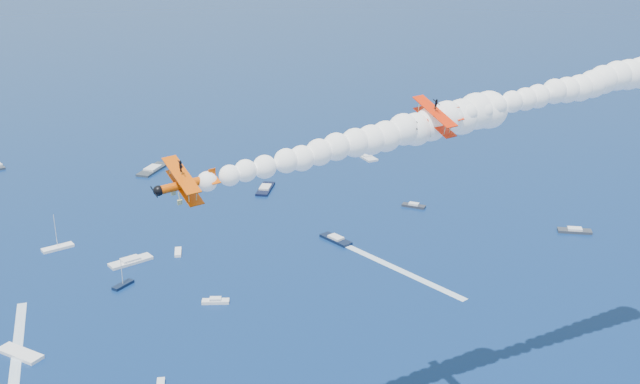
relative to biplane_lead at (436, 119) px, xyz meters
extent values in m
cube|color=black|center=(2.50, 79.33, -53.77)|extent=(7.42, 9.72, 0.70)
cube|color=#2F363E|center=(-44.96, 145.25, -53.77)|extent=(10.77, 14.57, 0.70)
cube|color=white|center=(-37.99, 79.19, -53.77)|extent=(1.79, 5.01, 0.70)
cube|color=white|center=(-69.08, 37.83, -53.77)|extent=(9.70, 8.96, 0.70)
cube|color=white|center=(-30.33, 51.76, -53.77)|extent=(6.21, 2.80, 0.70)
cube|color=white|center=(-67.98, 87.56, -53.77)|extent=(8.17, 5.67, 0.70)
cube|color=#2A2D38|center=(29.46, 98.28, -53.77)|extent=(6.81, 5.54, 0.70)
cube|color=black|center=(-50.73, 63.60, -53.77)|extent=(5.03, 5.25, 0.70)
cube|color=black|center=(-10.93, 120.29, -53.77)|extent=(7.33, 12.07, 0.70)
cube|color=silver|center=(-49.46, 75.95, -53.77)|extent=(10.97, 7.86, 0.70)
cube|color=#2F343F|center=(66.27, 72.92, -53.77)|extent=(9.23, 5.56, 0.70)
cube|color=silver|center=(26.82, 145.90, -53.77)|extent=(6.58, 12.25, 0.70)
cube|color=white|center=(14.52, 58.86, -54.09)|extent=(20.97, 33.78, 0.04)
cube|color=white|center=(-70.09, 40.57, -54.09)|extent=(6.22, 37.99, 0.04)
camera|label=1|loc=(-35.95, -101.21, 29.13)|focal=43.64mm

